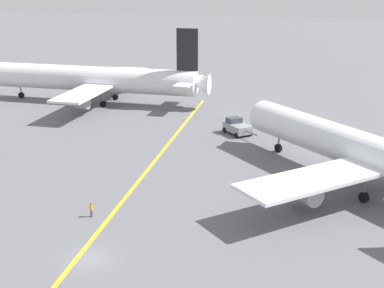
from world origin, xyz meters
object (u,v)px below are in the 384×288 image
object	(u,v)px
pushback_tug	(237,127)
ground_crew_marshaller_foreground	(91,210)
airliner_at_gate_left	(96,79)
airliner_being_pushed	(370,154)

from	to	relation	value
pushback_tug	ground_crew_marshaller_foreground	xyz separation A→B (m)	(-12.46, -36.86, -0.37)
airliner_at_gate_left	ground_crew_marshaller_foreground	size ratio (longest dim) A/B	28.96
airliner_being_pushed	pushback_tug	world-z (taller)	airliner_being_pushed
airliner_being_pushed	pushback_tug	distance (m)	29.72
airliner_at_gate_left	airliner_being_pushed	distance (m)	65.32
airliner_at_gate_left	ground_crew_marshaller_foreground	bearing A→B (deg)	-69.93
pushback_tug	ground_crew_marshaller_foreground	size ratio (longest dim) A/B	4.34
ground_crew_marshaller_foreground	airliner_being_pushed	bearing A→B (deg)	24.79
airliner_being_pushed	ground_crew_marshaller_foreground	xyz separation A→B (m)	(-32.08, -14.81, -3.94)
airliner_being_pushed	pushback_tug	xyz separation A→B (m)	(-19.62, 22.04, -3.56)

